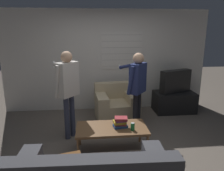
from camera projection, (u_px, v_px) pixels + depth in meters
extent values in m
plane|color=#665B51|center=(115.00, 147.00, 3.96)|extent=(16.00, 16.00, 0.00)
cube|color=silver|center=(106.00, 61.00, 5.59)|extent=(5.20, 0.06, 2.55)
cube|color=silver|center=(122.00, 51.00, 5.53)|extent=(1.04, 0.02, 0.94)
cube|color=#A4A099|center=(122.00, 66.00, 5.61)|extent=(1.02, 0.00, 0.01)
cube|color=#A4A099|center=(122.00, 60.00, 5.58)|extent=(1.02, 0.00, 0.01)
cube|color=#A4A099|center=(122.00, 54.00, 5.54)|extent=(1.02, 0.00, 0.01)
cube|color=#A4A099|center=(122.00, 48.00, 5.50)|extent=(1.02, 0.00, 0.01)
cube|color=#A4A099|center=(122.00, 41.00, 5.46)|extent=(1.02, 0.00, 0.01)
cube|color=#A4A099|center=(122.00, 35.00, 5.42)|extent=(1.02, 0.00, 0.01)
cube|color=#424247|center=(23.00, 171.00, 2.48)|extent=(0.27, 0.89, 0.19)
cube|color=#424247|center=(159.00, 166.00, 2.58)|extent=(0.27, 0.89, 0.19)
cube|color=#935B2D|center=(65.00, 166.00, 2.55)|extent=(0.40, 0.30, 0.37)
cube|color=#C6B289|center=(116.00, 110.00, 5.16)|extent=(1.02, 0.90, 0.42)
cube|color=#C6B289|center=(114.00, 90.00, 5.36)|extent=(0.97, 0.28, 0.39)
cube|color=#C6B289|center=(131.00, 97.00, 5.15)|extent=(0.31, 0.85, 0.19)
cube|color=#C6B289|center=(101.00, 98.00, 5.02)|extent=(0.31, 0.85, 0.19)
cube|color=brown|center=(112.00, 128.00, 3.71)|extent=(1.20, 0.62, 0.04)
cylinder|color=brown|center=(80.00, 134.00, 3.97)|extent=(0.04, 0.04, 0.41)
cylinder|color=brown|center=(140.00, 132.00, 4.08)|extent=(0.04, 0.04, 0.41)
cylinder|color=brown|center=(78.00, 151.00, 3.45)|extent=(0.04, 0.04, 0.41)
cylinder|color=brown|center=(147.00, 147.00, 3.56)|extent=(0.04, 0.04, 0.41)
cube|color=black|center=(174.00, 102.00, 5.60)|extent=(1.01, 0.60, 0.51)
cube|color=black|center=(175.00, 81.00, 5.47)|extent=(0.85, 0.48, 0.57)
cube|color=#3D4738|center=(173.00, 80.00, 5.56)|extent=(0.67, 0.26, 0.47)
cylinder|color=#33384C|center=(67.00, 118.00, 4.16)|extent=(0.10, 0.10, 0.85)
cylinder|color=#33384C|center=(72.00, 116.00, 4.27)|extent=(0.10, 0.10, 0.85)
cube|color=beige|center=(68.00, 79.00, 4.03)|extent=(0.41, 0.44, 0.64)
sphere|color=tan|center=(67.00, 57.00, 3.92)|extent=(0.21, 0.21, 0.21)
cylinder|color=beige|center=(57.00, 82.00, 3.87)|extent=(0.17, 0.16, 0.61)
cylinder|color=beige|center=(64.00, 63.00, 4.31)|extent=(0.52, 0.44, 0.16)
cube|color=white|center=(54.00, 64.00, 4.48)|extent=(0.06, 0.06, 0.13)
cylinder|color=black|center=(135.00, 112.00, 4.51)|extent=(0.10, 0.10, 0.81)
cylinder|color=black|center=(138.00, 110.00, 4.63)|extent=(0.10, 0.10, 0.81)
cube|color=navy|center=(138.00, 78.00, 4.39)|extent=(0.41, 0.45, 0.60)
sphere|color=tan|center=(138.00, 58.00, 4.29)|extent=(0.22, 0.22, 0.22)
cylinder|color=navy|center=(131.00, 81.00, 4.23)|extent=(0.16, 0.15, 0.58)
cylinder|color=navy|center=(131.00, 65.00, 4.67)|extent=(0.49, 0.41, 0.21)
cube|color=white|center=(120.00, 67.00, 4.83)|extent=(0.07, 0.07, 0.13)
cube|color=#284C89|center=(120.00, 126.00, 3.71)|extent=(0.26, 0.19, 0.04)
cube|color=maroon|center=(120.00, 124.00, 3.70)|extent=(0.22, 0.15, 0.03)
cube|color=gold|center=(120.00, 122.00, 3.71)|extent=(0.22, 0.18, 0.04)
cube|color=#75387F|center=(121.00, 120.00, 3.70)|extent=(0.20, 0.18, 0.03)
cube|color=maroon|center=(121.00, 119.00, 3.67)|extent=(0.23, 0.18, 0.04)
cylinder|color=#238E47|center=(133.00, 127.00, 3.59)|extent=(0.07, 0.07, 0.12)
cylinder|color=silver|center=(133.00, 123.00, 3.57)|extent=(0.06, 0.06, 0.00)
cube|color=white|center=(123.00, 126.00, 3.73)|extent=(0.10, 0.13, 0.02)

